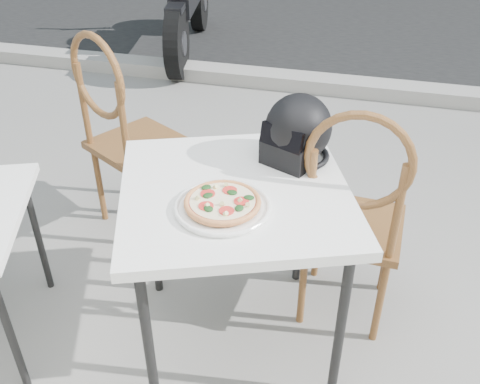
% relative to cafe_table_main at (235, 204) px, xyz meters
% --- Properties ---
extents(ground, '(80.00, 80.00, 0.00)m').
position_rel_cafe_table_main_xyz_m(ground, '(0.19, -0.05, -0.73)').
color(ground, gray).
rests_on(ground, ground).
extents(curb, '(30.00, 0.25, 0.12)m').
position_rel_cafe_table_main_xyz_m(curb, '(0.19, 2.95, -0.67)').
color(curb, gray).
rests_on(curb, ground).
extents(cafe_table_main, '(1.10, 1.10, 0.81)m').
position_rel_cafe_table_main_xyz_m(cafe_table_main, '(0.00, 0.00, 0.00)').
color(cafe_table_main, white).
rests_on(cafe_table_main, ground).
extents(plate, '(0.37, 0.37, 0.02)m').
position_rel_cafe_table_main_xyz_m(plate, '(-0.01, -0.14, 0.08)').
color(plate, white).
rests_on(plate, cafe_table_main).
extents(pizza, '(0.28, 0.28, 0.03)m').
position_rel_cafe_table_main_xyz_m(pizza, '(-0.01, -0.14, 0.10)').
color(pizza, '#DB8C50').
rests_on(pizza, plate).
extents(helmet, '(0.35, 0.36, 0.27)m').
position_rel_cafe_table_main_xyz_m(helmet, '(0.18, 0.28, 0.19)').
color(helmet, black).
rests_on(helmet, cafe_table_main).
extents(cafe_chair_main, '(0.45, 0.45, 1.10)m').
position_rel_cafe_table_main_xyz_m(cafe_chair_main, '(0.44, 0.25, -0.12)').
color(cafe_chair_main, brown).
rests_on(cafe_chair_main, ground).
extents(cafe_chair_side, '(0.60, 0.60, 1.16)m').
position_rel_cafe_table_main_xyz_m(cafe_chair_side, '(-0.79, 0.67, -0.09)').
color(cafe_chair_side, brown).
rests_on(cafe_chair_side, ground).
extents(motorcycle, '(0.65, 2.18, 1.09)m').
position_rel_cafe_table_main_xyz_m(motorcycle, '(-1.48, 3.67, -0.25)').
color(motorcycle, black).
rests_on(motorcycle, street_asphalt).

